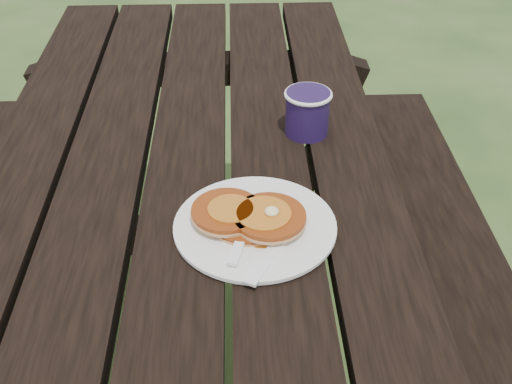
{
  "coord_description": "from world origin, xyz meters",
  "views": [
    {
      "loc": [
        0.09,
        -0.88,
        1.41
      ],
      "look_at": [
        0.12,
        -0.06,
        0.8
      ],
      "focal_mm": 45.0,
      "sensor_mm": 36.0,
      "label": 1
    }
  ],
  "objects_px": {
    "plate": "(255,227)",
    "coffee_cup": "(307,110)",
    "picnic_table": "(196,342)",
    "pancake_stack": "(249,216)"
  },
  "relations": [
    {
      "from": "pancake_stack",
      "to": "coffee_cup",
      "type": "relative_size",
      "value": 1.97
    },
    {
      "from": "picnic_table",
      "to": "plate",
      "type": "bearing_deg",
      "value": -38.6
    },
    {
      "from": "plate",
      "to": "coffee_cup",
      "type": "distance_m",
      "value": 0.31
    },
    {
      "from": "picnic_table",
      "to": "plate",
      "type": "distance_m",
      "value": 0.42
    },
    {
      "from": "coffee_cup",
      "to": "plate",
      "type": "bearing_deg",
      "value": -110.91
    },
    {
      "from": "picnic_table",
      "to": "coffee_cup",
      "type": "bearing_deg",
      "value": 40.33
    },
    {
      "from": "picnic_table",
      "to": "coffee_cup",
      "type": "relative_size",
      "value": 19.55
    },
    {
      "from": "picnic_table",
      "to": "pancake_stack",
      "type": "xyz_separation_m",
      "value": [
        0.11,
        -0.09,
        0.41
      ]
    },
    {
      "from": "picnic_table",
      "to": "plate",
      "type": "xyz_separation_m",
      "value": [
        0.12,
        -0.1,
        0.39
      ]
    },
    {
      "from": "plate",
      "to": "pancake_stack",
      "type": "bearing_deg",
      "value": 160.77
    }
  ]
}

